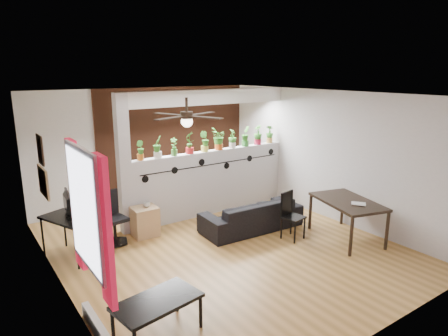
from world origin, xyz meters
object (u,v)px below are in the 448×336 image
(potted_plant_8, at_px, (258,134))
(cube_shelf, at_px, (145,221))
(potted_plant_1, at_px, (157,146))
(potted_plant_3, at_px, (190,142))
(potted_plant_0, at_px, (140,150))
(office_chair, at_px, (113,221))
(coffee_table, at_px, (157,304))
(sofa, at_px, (251,215))
(folding_chair, at_px, (290,211))
(potted_plant_4, at_px, (205,141))
(potted_plant_7, at_px, (245,136))
(potted_plant_2, at_px, (174,146))
(potted_plant_6, at_px, (232,138))
(computer_desk, at_px, (69,221))
(potted_plant_5, at_px, (219,138))
(ceiling_fan, at_px, (187,118))
(potted_plant_9, at_px, (270,134))
(dining_table, at_px, (348,205))
(cup, at_px, (147,205))

(potted_plant_8, relative_size, cube_shelf, 0.80)
(potted_plant_1, bearing_deg, potted_plant_3, -0.00)
(potted_plant_0, relative_size, office_chair, 0.40)
(coffee_table, bearing_deg, sofa, 33.10)
(potted_plant_8, distance_m, folding_chair, 2.35)
(potted_plant_4, bearing_deg, potted_plant_7, -0.00)
(potted_plant_4, distance_m, potted_plant_7, 1.05)
(potted_plant_2, height_order, potted_plant_6, potted_plant_6)
(computer_desk, xyz_separation_m, folding_chair, (3.46, -1.46, -0.11))
(potted_plant_4, relative_size, potted_plant_5, 0.91)
(potted_plant_3, height_order, cube_shelf, potted_plant_3)
(ceiling_fan, bearing_deg, potted_plant_9, 29.51)
(dining_table, xyz_separation_m, coffee_table, (-3.98, -0.54, -0.24))
(office_chair, relative_size, dining_table, 0.62)
(potted_plant_2, distance_m, potted_plant_6, 1.40)
(potted_plant_4, bearing_deg, ceiling_fan, -128.36)
(ceiling_fan, distance_m, potted_plant_7, 3.15)
(potted_plant_8, height_order, folding_chair, potted_plant_8)
(potted_plant_7, bearing_deg, computer_desk, -173.26)
(coffee_table, bearing_deg, potted_plant_8, 37.65)
(potted_plant_1, distance_m, dining_table, 3.65)
(potted_plant_8, bearing_deg, potted_plant_5, 180.00)
(potted_plant_0, relative_size, potted_plant_3, 0.81)
(potted_plant_6, xyz_separation_m, office_chair, (-2.83, -0.34, -1.15))
(potted_plant_3, height_order, sofa, potted_plant_3)
(potted_plant_9, distance_m, sofa, 2.30)
(cube_shelf, bearing_deg, potted_plant_4, 14.46)
(potted_plant_1, distance_m, potted_plant_7, 2.11)
(potted_plant_4, relative_size, potted_plant_7, 0.95)
(potted_plant_1, height_order, potted_plant_5, potted_plant_5)
(potted_plant_4, distance_m, computer_desk, 3.06)
(potted_plant_7, xyz_separation_m, dining_table, (0.34, -2.54, -0.94))
(potted_plant_7, height_order, potted_plant_8, potted_plant_7)
(potted_plant_5, height_order, coffee_table, potted_plant_5)
(potted_plant_1, relative_size, potted_plant_7, 0.98)
(potted_plant_7, height_order, folding_chair, potted_plant_7)
(potted_plant_4, height_order, potted_plant_7, potted_plant_7)
(potted_plant_1, bearing_deg, potted_plant_8, -0.00)
(computer_desk, height_order, office_chair, office_chair)
(potted_plant_9, bearing_deg, potted_plant_3, 180.00)
(potted_plant_1, distance_m, computer_desk, 2.11)
(potted_plant_7, height_order, dining_table, potted_plant_7)
(ceiling_fan, height_order, cup, ceiling_fan)
(potted_plant_2, xyz_separation_m, dining_table, (2.10, -2.54, -0.89))
(potted_plant_8, bearing_deg, folding_chair, -113.00)
(folding_chair, bearing_deg, dining_table, -37.13)
(potted_plant_9, relative_size, folding_chair, 0.46)
(potted_plant_2, bearing_deg, coffee_table, -121.46)
(potted_plant_7, height_order, cube_shelf, potted_plant_7)
(coffee_table, bearing_deg, computer_desk, 96.28)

